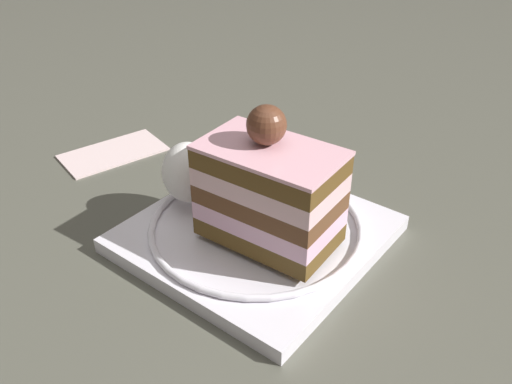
{
  "coord_description": "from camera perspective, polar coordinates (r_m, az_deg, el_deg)",
  "views": [
    {
      "loc": [
        -0.19,
        0.29,
        0.28
      ],
      "look_at": [
        0.01,
        -0.01,
        0.05
      ],
      "focal_mm": 37.98,
      "sensor_mm": 36.0,
      "label": 1
    }
  ],
  "objects": [
    {
      "name": "dessert_plate",
      "position": [
        0.46,
        0.0,
        -4.17
      ],
      "size": [
        0.2,
        0.2,
        0.02
      ],
      "color": "white",
      "rests_on": "ground_plane"
    },
    {
      "name": "ground_plane",
      "position": [
        0.45,
        0.61,
        -6.23
      ],
      "size": [
        2.4,
        2.4,
        0.0
      ],
      "primitive_type": "plane",
      "color": "#515146"
    },
    {
      "name": "fork",
      "position": [
        0.51,
        -1.44,
        1.95
      ],
      "size": [
        0.11,
        0.04,
        0.0
      ],
      "color": "silver",
      "rests_on": "dessert_plate"
    },
    {
      "name": "whipped_cream_dollop",
      "position": [
        0.47,
        -7.17,
        2.08
      ],
      "size": [
        0.05,
        0.05,
        0.05
      ],
      "primitive_type": "ellipsoid",
      "color": "white",
      "rests_on": "dessert_plate"
    },
    {
      "name": "folded_napkin",
      "position": [
        0.61,
        -14.8,
        4.11
      ],
      "size": [
        0.09,
        0.12,
        0.0
      ],
      "primitive_type": "cube",
      "rotation": [
        0.0,
        0.0,
        1.24
      ],
      "color": "beige",
      "rests_on": "ground_plane"
    },
    {
      "name": "cake_slice",
      "position": [
        0.42,
        1.76,
        0.38
      ],
      "size": [
        0.11,
        0.06,
        0.11
      ],
      "color": "brown",
      "rests_on": "dessert_plate"
    }
  ]
}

